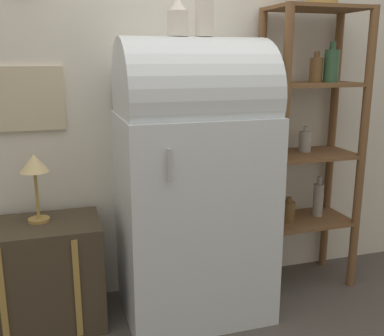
{
  "coord_description": "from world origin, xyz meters",
  "views": [
    {
      "loc": [
        -0.69,
        -1.99,
        1.4
      ],
      "look_at": [
        -0.01,
        0.24,
        0.83
      ],
      "focal_mm": 42.0,
      "sensor_mm": 36.0,
      "label": 1
    }
  ],
  "objects": [
    {
      "name": "ground_plane",
      "position": [
        0.0,
        0.0,
        0.0
      ],
      "size": [
        12.0,
        12.0,
        0.0
      ],
      "primitive_type": "plane",
      "color": "#4C4742"
    },
    {
      "name": "shelf_unit",
      "position": [
        0.77,
        0.35,
        0.94
      ],
      "size": [
        0.57,
        0.36,
        1.68
      ],
      "color": "brown",
      "rests_on": "ground_plane"
    },
    {
      "name": "wall_back",
      "position": [
        -0.0,
        0.57,
        1.35
      ],
      "size": [
        7.0,
        0.09,
        2.7
      ],
      "color": "silver",
      "rests_on": "ground_plane"
    },
    {
      "name": "suitcase_trunk",
      "position": [
        -0.82,
        0.31,
        0.29
      ],
      "size": [
        0.63,
        0.41,
        0.58
      ],
      "color": "#423828",
      "rests_on": "ground_plane"
    },
    {
      "name": "desk_lamp",
      "position": [
        -0.81,
        0.35,
        0.85
      ],
      "size": [
        0.15,
        0.15,
        0.36
      ],
      "color": "#AD8942",
      "rests_on": "suitcase_trunk"
    },
    {
      "name": "vase_left",
      "position": [
        -0.08,
        0.25,
        1.59
      ],
      "size": [
        0.1,
        0.1,
        0.19
      ],
      "color": "silver",
      "rests_on": "refrigerator"
    },
    {
      "name": "vase_center",
      "position": [
        0.06,
        0.25,
        1.64
      ],
      "size": [
        0.09,
        0.09,
        0.28
      ],
      "color": "silver",
      "rests_on": "refrigerator"
    },
    {
      "name": "refrigerator",
      "position": [
        -0.0,
        0.24,
        0.77
      ],
      "size": [
        0.78,
        0.65,
        1.51
      ],
      "color": "silver",
      "rests_on": "ground_plane"
    }
  ]
}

